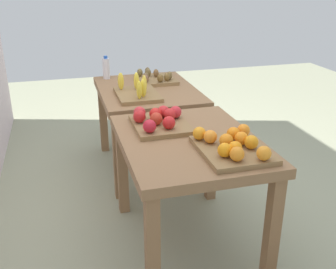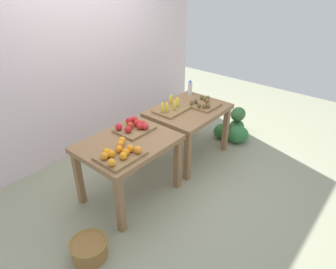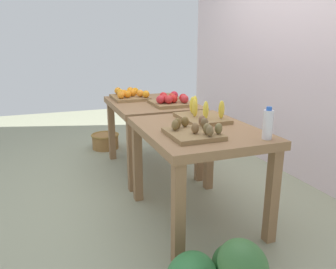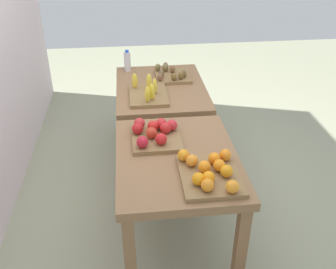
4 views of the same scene
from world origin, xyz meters
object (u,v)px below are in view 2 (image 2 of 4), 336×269
at_px(display_table_right, 188,116).
at_px(display_table_left, 128,150).
at_px(orange_bin, 120,153).
at_px(banana_crate, 171,108).
at_px(kiwi_bin, 204,104).
at_px(watermelon_pile, 234,128).
at_px(apple_bin, 134,127).
at_px(water_bottle, 190,88).
at_px(wicker_basket, 89,249).

bearing_deg(display_table_right, display_table_left, 180.00).
distance_m(orange_bin, banana_crate, 1.20).
bearing_deg(banana_crate, kiwi_bin, -31.95).
bearing_deg(orange_bin, watermelon_pile, -2.65).
relative_size(display_table_left, banana_crate, 2.36).
bearing_deg(display_table_left, kiwi_bin, -5.20).
bearing_deg(kiwi_bin, orange_bin, -178.33).
distance_m(apple_bin, watermelon_pile, 1.90).
bearing_deg(kiwi_bin, banana_crate, 148.05).
bearing_deg(water_bottle, wicker_basket, -165.23).
relative_size(banana_crate, kiwi_bin, 1.22).
distance_m(display_table_left, banana_crate, 0.93).
relative_size(apple_bin, watermelon_pile, 0.64).
xyz_separation_m(apple_bin, watermelon_pile, (1.76, -0.39, -0.61)).
bearing_deg(orange_bin, kiwi_bin, 1.67).
bearing_deg(water_bottle, display_table_right, -145.52).
relative_size(display_table_right, wicker_basket, 2.92).
bearing_deg(display_table_right, banana_crate, 148.34).
distance_m(kiwi_bin, wicker_basket, 2.30).
xyz_separation_m(kiwi_bin, wicker_basket, (-2.19, -0.23, -0.66)).
bearing_deg(display_table_left, orange_bin, -147.27).
xyz_separation_m(display_table_left, banana_crate, (0.91, 0.13, 0.14)).
xyz_separation_m(apple_bin, water_bottle, (1.31, 0.16, 0.05)).
relative_size(apple_bin, kiwi_bin, 1.11).
xyz_separation_m(banana_crate, kiwi_bin, (0.40, -0.25, -0.00)).
bearing_deg(kiwi_bin, display_table_left, 174.80).
height_order(display_table_right, wicker_basket, display_table_right).
height_order(banana_crate, watermelon_pile, banana_crate).
bearing_deg(banana_crate, orange_bin, -165.89).
bearing_deg(water_bottle, display_table_left, -169.42).
bearing_deg(water_bottle, orange_bin, -165.86).
distance_m(apple_bin, water_bottle, 1.32).
height_order(display_table_right, kiwi_bin, kiwi_bin).
distance_m(display_table_right, banana_crate, 0.28).
xyz_separation_m(display_table_right, water_bottle, (0.42, 0.29, 0.20)).
height_order(kiwi_bin, water_bottle, water_bottle).
relative_size(display_table_left, water_bottle, 4.97).
height_order(kiwi_bin, watermelon_pile, kiwi_bin).
bearing_deg(banana_crate, watermelon_pile, -20.24).
distance_m(banana_crate, wicker_basket, 1.97).
bearing_deg(kiwi_bin, apple_bin, 167.24).
distance_m(orange_bin, wicker_basket, 0.94).
xyz_separation_m(display_table_right, watermelon_pile, (0.87, -0.27, -0.46)).
relative_size(orange_bin, kiwi_bin, 1.24).
relative_size(apple_bin, water_bottle, 1.91).
distance_m(water_bottle, wicker_basket, 2.60).
relative_size(orange_bin, apple_bin, 1.12).
bearing_deg(display_table_right, water_bottle, 34.48).
bearing_deg(orange_bin, apple_bin, 30.97).
distance_m(display_table_right, kiwi_bin, 0.26).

